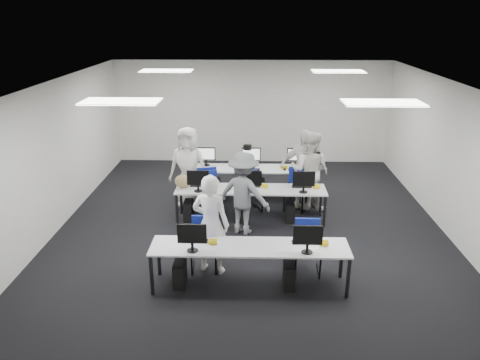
{
  "coord_description": "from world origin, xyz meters",
  "views": [
    {
      "loc": [
        0.03,
        -9.11,
        4.28
      ],
      "look_at": [
        -0.22,
        -0.01,
        1.0
      ],
      "focal_mm": 35.0,
      "sensor_mm": 36.0,
      "label": 1
    }
  ],
  "objects_px": {
    "student_3": "(303,169)",
    "photographer": "(243,193)",
    "chair_4": "(296,197)",
    "chair_5": "(206,193)",
    "chair_1": "(307,256)",
    "student_2": "(188,167)",
    "chair_2": "(209,198)",
    "chair_0": "(204,253)",
    "student_0": "(211,224)",
    "student_1": "(309,170)",
    "chair_7": "(303,193)",
    "desk_front": "(250,249)",
    "chair_6": "(246,195)",
    "chair_3": "(251,198)",
    "desk_mid": "(251,191)"
  },
  "relations": [
    {
      "from": "chair_3",
      "to": "student_2",
      "type": "bearing_deg",
      "value": 148.88
    },
    {
      "from": "student_3",
      "to": "photographer",
      "type": "height_order",
      "value": "student_3"
    },
    {
      "from": "chair_3",
      "to": "chair_5",
      "type": "xyz_separation_m",
      "value": [
        -1.05,
        0.23,
        0.01
      ]
    },
    {
      "from": "chair_4",
      "to": "student_2",
      "type": "xyz_separation_m",
      "value": [
        -2.47,
        0.25,
        0.63
      ]
    },
    {
      "from": "chair_0",
      "to": "chair_5",
      "type": "relative_size",
      "value": 1.01
    },
    {
      "from": "student_2",
      "to": "chair_1",
      "type": "bearing_deg",
      "value": -37.52
    },
    {
      "from": "chair_1",
      "to": "photographer",
      "type": "xyz_separation_m",
      "value": [
        -1.13,
        1.52,
        0.56
      ]
    },
    {
      "from": "desk_front",
      "to": "chair_1",
      "type": "height_order",
      "value": "chair_1"
    },
    {
      "from": "chair_0",
      "to": "student_1",
      "type": "distance_m",
      "value": 3.56
    },
    {
      "from": "chair_0",
      "to": "chair_6",
      "type": "relative_size",
      "value": 1.13
    },
    {
      "from": "chair_2",
      "to": "student_1",
      "type": "height_order",
      "value": "student_1"
    },
    {
      "from": "desk_mid",
      "to": "chair_1",
      "type": "relative_size",
      "value": 3.45
    },
    {
      "from": "chair_3",
      "to": "chair_5",
      "type": "height_order",
      "value": "chair_5"
    },
    {
      "from": "chair_3",
      "to": "student_1",
      "type": "xyz_separation_m",
      "value": [
        1.32,
        0.15,
        0.63
      ]
    },
    {
      "from": "chair_2",
      "to": "desk_front",
      "type": "bearing_deg",
      "value": -90.68
    },
    {
      "from": "chair_2",
      "to": "chair_3",
      "type": "height_order",
      "value": "chair_2"
    },
    {
      "from": "chair_5",
      "to": "student_2",
      "type": "relative_size",
      "value": 0.5
    },
    {
      "from": "student_0",
      "to": "student_1",
      "type": "bearing_deg",
      "value": -108.74
    },
    {
      "from": "chair_5",
      "to": "student_1",
      "type": "relative_size",
      "value": 0.51
    },
    {
      "from": "chair_0",
      "to": "student_2",
      "type": "xyz_separation_m",
      "value": [
        -0.65,
        2.94,
        0.63
      ]
    },
    {
      "from": "desk_front",
      "to": "chair_0",
      "type": "height_order",
      "value": "chair_0"
    },
    {
      "from": "chair_2",
      "to": "student_2",
      "type": "xyz_separation_m",
      "value": [
        -0.5,
        0.38,
        0.62
      ]
    },
    {
      "from": "chair_7",
      "to": "student_1",
      "type": "xyz_separation_m",
      "value": [
        0.11,
        -0.11,
        0.6
      ]
    },
    {
      "from": "chair_5",
      "to": "student_2",
      "type": "xyz_separation_m",
      "value": [
        -0.4,
        0.08,
        0.63
      ]
    },
    {
      "from": "chair_2",
      "to": "chair_5",
      "type": "xyz_separation_m",
      "value": [
        -0.1,
        0.3,
        -0.01
      ]
    },
    {
      "from": "desk_mid",
      "to": "chair_3",
      "type": "distance_m",
      "value": 0.71
    },
    {
      "from": "photographer",
      "to": "chair_4",
      "type": "bearing_deg",
      "value": -109.8
    },
    {
      "from": "desk_mid",
      "to": "chair_5",
      "type": "height_order",
      "value": "chair_5"
    },
    {
      "from": "desk_front",
      "to": "chair_3",
      "type": "xyz_separation_m",
      "value": [
        0.0,
        3.18,
        -0.4
      ]
    },
    {
      "from": "chair_2",
      "to": "chair_3",
      "type": "relative_size",
      "value": 1.08
    },
    {
      "from": "desk_mid",
      "to": "photographer",
      "type": "height_order",
      "value": "photographer"
    },
    {
      "from": "desk_mid",
      "to": "chair_1",
      "type": "height_order",
      "value": "chair_1"
    },
    {
      "from": "chair_3",
      "to": "chair_5",
      "type": "distance_m",
      "value": 1.07
    },
    {
      "from": "chair_7",
      "to": "photographer",
      "type": "xyz_separation_m",
      "value": [
        -1.36,
        -1.45,
        0.55
      ]
    },
    {
      "from": "chair_1",
      "to": "chair_2",
      "type": "bearing_deg",
      "value": 127.92
    },
    {
      "from": "chair_5",
      "to": "photographer",
      "type": "bearing_deg",
      "value": -76.73
    },
    {
      "from": "desk_front",
      "to": "desk_mid",
      "type": "bearing_deg",
      "value": 90.0
    },
    {
      "from": "chair_1",
      "to": "student_0",
      "type": "height_order",
      "value": "student_0"
    },
    {
      "from": "chair_6",
      "to": "chair_5",
      "type": "bearing_deg",
      "value": 160.48
    },
    {
      "from": "chair_7",
      "to": "desk_front",
      "type": "bearing_deg",
      "value": -122.5
    },
    {
      "from": "student_0",
      "to": "student_1",
      "type": "xyz_separation_m",
      "value": [
        1.99,
        2.87,
        0.02
      ]
    },
    {
      "from": "chair_1",
      "to": "photographer",
      "type": "relative_size",
      "value": 0.54
    },
    {
      "from": "chair_5",
      "to": "chair_6",
      "type": "relative_size",
      "value": 1.11
    },
    {
      "from": "desk_mid",
      "to": "chair_6",
      "type": "relative_size",
      "value": 3.88
    },
    {
      "from": "chair_6",
      "to": "student_1",
      "type": "relative_size",
      "value": 0.46
    },
    {
      "from": "student_1",
      "to": "student_2",
      "type": "distance_m",
      "value": 2.77
    },
    {
      "from": "chair_0",
      "to": "chair_5",
      "type": "height_order",
      "value": "chair_0"
    },
    {
      "from": "desk_front",
      "to": "chair_0",
      "type": "relative_size",
      "value": 3.43
    },
    {
      "from": "chair_1",
      "to": "student_1",
      "type": "relative_size",
      "value": 0.51
    },
    {
      "from": "chair_1",
      "to": "student_2",
      "type": "height_order",
      "value": "student_2"
    }
  ]
}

